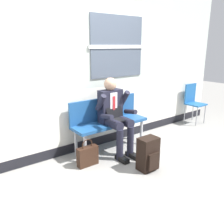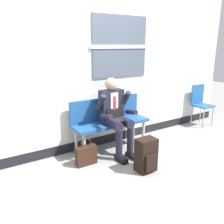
# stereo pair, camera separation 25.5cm
# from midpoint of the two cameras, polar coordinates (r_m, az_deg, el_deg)

# --- Properties ---
(ground_plane) EXTENTS (18.00, 18.00, 0.00)m
(ground_plane) POSITION_cam_midpoint_polar(r_m,az_deg,el_deg) (3.87, 0.88, -11.20)
(ground_plane) COLOR gray
(station_wall) EXTENTS (6.69, 0.17, 3.07)m
(station_wall) POSITION_cam_midpoint_polar(r_m,az_deg,el_deg) (3.97, -3.84, 12.44)
(station_wall) COLOR beige
(station_wall) RESTS_ON ground
(bench_with_person) EXTENTS (1.35, 0.42, 0.90)m
(bench_with_person) POSITION_cam_midpoint_polar(r_m,az_deg,el_deg) (4.02, 1.11, -1.62)
(bench_with_person) COLOR navy
(bench_with_person) RESTS_ON ground
(person_seated) EXTENTS (0.57, 0.70, 1.26)m
(person_seated) POSITION_cam_midpoint_polar(r_m,az_deg,el_deg) (3.83, 2.76, -0.52)
(person_seated) COLOR #1E1E2D
(person_seated) RESTS_ON ground
(backpack) EXTENTS (0.29, 0.24, 0.49)m
(backpack) POSITION_cam_midpoint_polar(r_m,az_deg,el_deg) (3.46, 10.49, -10.39)
(backpack) COLOR black
(backpack) RESTS_ON ground
(handbag) EXTENTS (0.32, 0.11, 0.43)m
(handbag) POSITION_cam_midpoint_polar(r_m,az_deg,el_deg) (3.62, -4.25, -10.46)
(handbag) COLOR #331E14
(handbag) RESTS_ON ground
(folding_chair) EXTENTS (0.38, 0.38, 0.91)m
(folding_chair) POSITION_cam_midpoint_polar(r_m,az_deg,el_deg) (5.72, 21.95, 2.47)
(folding_chair) COLOR #1E5999
(folding_chair) RESTS_ON ground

